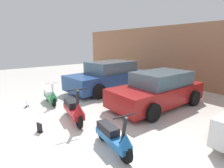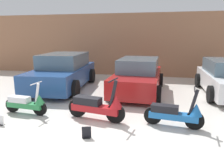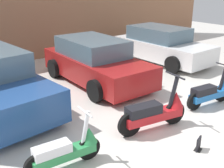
% 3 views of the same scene
% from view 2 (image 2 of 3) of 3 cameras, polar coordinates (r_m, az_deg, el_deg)
% --- Properties ---
extents(ground_plane, '(28.00, 28.00, 0.00)m').
position_cam_2_polar(ground_plane, '(4.67, -5.98, -15.27)').
color(ground_plane, silver).
extents(wall_back, '(19.60, 0.12, 3.34)m').
position_cam_2_polar(wall_back, '(12.02, 6.41, 10.08)').
color(wall_back, '#9E6B4C').
rests_on(wall_back, ground_plane).
extents(scooter_front_left, '(1.33, 0.48, 0.93)m').
position_cam_2_polar(scooter_front_left, '(6.58, -21.29, -4.60)').
color(scooter_front_left, black).
rests_on(scooter_front_left, ground_plane).
extents(scooter_front_right, '(1.61, 0.64, 1.13)m').
position_cam_2_polar(scooter_front_right, '(5.69, -3.67, -5.65)').
color(scooter_front_right, black).
rests_on(scooter_front_right, ground_plane).
extents(scooter_front_center, '(1.42, 0.51, 0.99)m').
position_cam_2_polar(scooter_front_center, '(5.50, 16.38, -7.32)').
color(scooter_front_center, black).
rests_on(scooter_front_center, ground_plane).
extents(car_rear_left, '(2.33, 4.37, 1.44)m').
position_cam_2_polar(car_rear_left, '(9.36, -12.61, 3.12)').
color(car_rear_left, navy).
rests_on(car_rear_left, ground_plane).
extents(car_rear_center, '(1.93, 3.88, 1.31)m').
position_cam_2_polar(car_rear_center, '(8.52, 6.79, 2.00)').
color(car_rear_center, maroon).
rests_on(car_rear_center, ground_plane).
extents(placard_near_left_scooter, '(0.20, 0.15, 0.26)m').
position_cam_2_polar(placard_near_left_scooter, '(6.14, -27.10, -8.47)').
color(placard_near_left_scooter, black).
rests_on(placard_near_left_scooter, ground_plane).
extents(placard_near_right_scooter, '(0.20, 0.17, 0.26)m').
position_cam_2_polar(placard_near_right_scooter, '(4.86, -6.67, -12.62)').
color(placard_near_right_scooter, black).
rests_on(placard_near_right_scooter, ground_plane).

